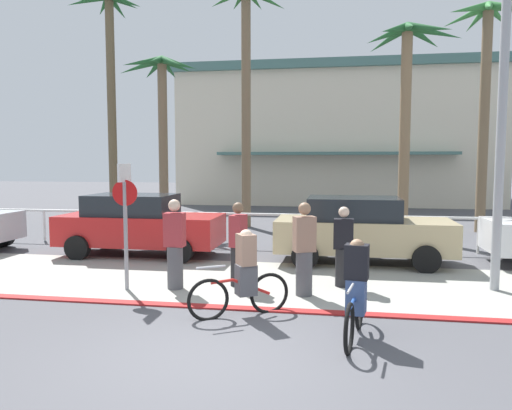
{
  "coord_description": "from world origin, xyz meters",
  "views": [
    {
      "loc": [
        1.7,
        -6.28,
        2.63
      ],
      "look_at": [
        -0.37,
        6.0,
        1.51
      ],
      "focal_mm": 35.08,
      "sensor_mm": 36.0,
      "label": 1
    }
  ],
  "objects_px": {
    "pedestrian_1": "(343,250)",
    "stop_sign_bike_lane": "(125,208)",
    "pedestrian_0": "(238,248)",
    "palm_tree_1": "(110,56)",
    "cyclist_red_1": "(243,275)",
    "pedestrian_2": "(304,253)",
    "cyclist_blue_0": "(356,291)",
    "car_tan_2": "(361,230)",
    "palm_tree_3": "(246,44)",
    "palm_tree_4": "(408,76)",
    "pedestrian_3": "(175,247)",
    "streetlight_curb": "(508,73)",
    "car_red_1": "(139,224)",
    "palm_tree_5": "(487,63)",
    "palm_tree_2": "(161,97)"
  },
  "relations": [
    {
      "from": "palm_tree_4",
      "to": "palm_tree_5",
      "type": "distance_m",
      "value": 3.43
    },
    {
      "from": "palm_tree_5",
      "to": "stop_sign_bike_lane",
      "type": "bearing_deg",
      "value": -133.2
    },
    {
      "from": "car_red_1",
      "to": "pedestrian_1",
      "type": "distance_m",
      "value": 6.12
    },
    {
      "from": "palm_tree_5",
      "to": "cyclist_red_1",
      "type": "xyz_separation_m",
      "value": [
        -6.68,
        -11.14,
        -5.39
      ]
    },
    {
      "from": "palm_tree_2",
      "to": "pedestrian_3",
      "type": "xyz_separation_m",
      "value": [
        3.68,
        -9.41,
        -4.24
      ]
    },
    {
      "from": "stop_sign_bike_lane",
      "to": "cyclist_blue_0",
      "type": "bearing_deg",
      "value": -23.72
    },
    {
      "from": "palm_tree_5",
      "to": "car_red_1",
      "type": "relative_size",
      "value": 1.87
    },
    {
      "from": "pedestrian_2",
      "to": "palm_tree_4",
      "type": "bearing_deg",
      "value": 70.58
    },
    {
      "from": "palm_tree_2",
      "to": "cyclist_blue_0",
      "type": "distance_m",
      "value": 14.36
    },
    {
      "from": "stop_sign_bike_lane",
      "to": "palm_tree_3",
      "type": "relative_size",
      "value": 0.28
    },
    {
      "from": "car_tan_2",
      "to": "cyclist_red_1",
      "type": "bearing_deg",
      "value": -114.31
    },
    {
      "from": "car_tan_2",
      "to": "cyclist_blue_0",
      "type": "bearing_deg",
      "value": -93.0
    },
    {
      "from": "palm_tree_3",
      "to": "cyclist_red_1",
      "type": "height_order",
      "value": "palm_tree_3"
    },
    {
      "from": "stop_sign_bike_lane",
      "to": "pedestrian_2",
      "type": "relative_size",
      "value": 1.4
    },
    {
      "from": "palm_tree_2",
      "to": "pedestrian_1",
      "type": "xyz_separation_m",
      "value": [
        7.05,
        -8.65,
        -4.33
      ]
    },
    {
      "from": "cyclist_red_1",
      "to": "pedestrian_2",
      "type": "relative_size",
      "value": 0.86
    },
    {
      "from": "palm_tree_5",
      "to": "pedestrian_1",
      "type": "xyz_separation_m",
      "value": [
        -5.0,
        -8.93,
        -5.3
      ]
    },
    {
      "from": "car_red_1",
      "to": "pedestrian_0",
      "type": "bearing_deg",
      "value": -40.66
    },
    {
      "from": "stop_sign_bike_lane",
      "to": "palm_tree_4",
      "type": "height_order",
      "value": "palm_tree_4"
    },
    {
      "from": "palm_tree_4",
      "to": "streetlight_curb",
      "type": "bearing_deg",
      "value": -82.74
    },
    {
      "from": "streetlight_curb",
      "to": "pedestrian_2",
      "type": "distance_m",
      "value": 5.15
    },
    {
      "from": "palm_tree_3",
      "to": "car_red_1",
      "type": "distance_m",
      "value": 9.06
    },
    {
      "from": "palm_tree_1",
      "to": "pedestrian_1",
      "type": "height_order",
      "value": "palm_tree_1"
    },
    {
      "from": "pedestrian_2",
      "to": "streetlight_curb",
      "type": "bearing_deg",
      "value": 12.08
    },
    {
      "from": "cyclist_red_1",
      "to": "palm_tree_3",
      "type": "bearing_deg",
      "value": 100.33
    },
    {
      "from": "cyclist_red_1",
      "to": "pedestrian_2",
      "type": "bearing_deg",
      "value": 55.88
    },
    {
      "from": "streetlight_curb",
      "to": "palm_tree_2",
      "type": "height_order",
      "value": "streetlight_curb"
    },
    {
      "from": "cyclist_blue_0",
      "to": "cyclist_red_1",
      "type": "relative_size",
      "value": 1.14
    },
    {
      "from": "car_tan_2",
      "to": "palm_tree_3",
      "type": "bearing_deg",
      "value": 122.93
    },
    {
      "from": "palm_tree_4",
      "to": "cyclist_blue_0",
      "type": "bearing_deg",
      "value": -100.71
    },
    {
      "from": "palm_tree_3",
      "to": "pedestrian_2",
      "type": "distance_m",
      "value": 11.95
    },
    {
      "from": "streetlight_curb",
      "to": "pedestrian_0",
      "type": "distance_m",
      "value": 6.22
    },
    {
      "from": "palm_tree_2",
      "to": "cyclist_blue_0",
      "type": "height_order",
      "value": "palm_tree_2"
    },
    {
      "from": "palm_tree_3",
      "to": "palm_tree_4",
      "type": "xyz_separation_m",
      "value": [
        5.8,
        -1.7,
        -1.64
      ]
    },
    {
      "from": "palm_tree_5",
      "to": "car_tan_2",
      "type": "relative_size",
      "value": 1.87
    },
    {
      "from": "pedestrian_3",
      "to": "cyclist_red_1",
      "type": "bearing_deg",
      "value": -40.44
    },
    {
      "from": "streetlight_curb",
      "to": "palm_tree_5",
      "type": "relative_size",
      "value": 0.91
    },
    {
      "from": "stop_sign_bike_lane",
      "to": "car_red_1",
      "type": "bearing_deg",
      "value": 108.86
    },
    {
      "from": "palm_tree_3",
      "to": "car_red_1",
      "type": "bearing_deg",
      "value": -106.15
    },
    {
      "from": "pedestrian_0",
      "to": "pedestrian_1",
      "type": "bearing_deg",
      "value": 8.54
    },
    {
      "from": "stop_sign_bike_lane",
      "to": "palm_tree_5",
      "type": "relative_size",
      "value": 0.31
    },
    {
      "from": "palm_tree_4",
      "to": "cyclist_red_1",
      "type": "height_order",
      "value": "palm_tree_4"
    },
    {
      "from": "car_red_1",
      "to": "pedestrian_3",
      "type": "xyz_separation_m",
      "value": [
        2.17,
        -3.35,
        -0.0
      ]
    },
    {
      "from": "palm_tree_2",
      "to": "palm_tree_5",
      "type": "height_order",
      "value": "palm_tree_5"
    },
    {
      "from": "stop_sign_bike_lane",
      "to": "pedestrian_0",
      "type": "height_order",
      "value": "stop_sign_bike_lane"
    },
    {
      "from": "palm_tree_2",
      "to": "palm_tree_4",
      "type": "relative_size",
      "value": 0.93
    },
    {
      "from": "cyclist_blue_0",
      "to": "pedestrian_3",
      "type": "relative_size",
      "value": 0.98
    },
    {
      "from": "palm_tree_1",
      "to": "cyclist_red_1",
      "type": "distance_m",
      "value": 15.69
    },
    {
      "from": "pedestrian_2",
      "to": "pedestrian_3",
      "type": "xyz_separation_m",
      "value": [
        -2.62,
        0.08,
        0.01
      ]
    },
    {
      "from": "pedestrian_1",
      "to": "stop_sign_bike_lane",
      "type": "bearing_deg",
      "value": -167.07
    }
  ]
}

